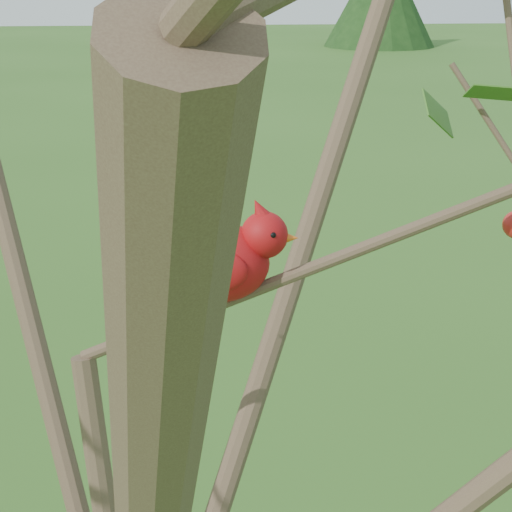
# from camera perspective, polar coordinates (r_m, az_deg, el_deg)

# --- Properties ---
(crabapple_tree) EXTENTS (2.35, 2.05, 2.95)m
(crabapple_tree) POSITION_cam_1_polar(r_m,az_deg,el_deg) (0.95, -9.54, -1.30)
(crabapple_tree) COLOR #493427
(crabapple_tree) RESTS_ON ground
(cardinal) EXTENTS (0.23, 0.13, 0.16)m
(cardinal) POSITION_cam_1_polar(r_m,az_deg,el_deg) (1.06, -2.29, -0.15)
(cardinal) COLOR #A90E15
(cardinal) RESTS_ON ground
(distant_trees) EXTENTS (38.10, 9.94, 3.65)m
(distant_trees) POSITION_cam_1_polar(r_m,az_deg,el_deg) (26.07, -1.43, 17.87)
(distant_trees) COLOR #493427
(distant_trees) RESTS_ON ground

